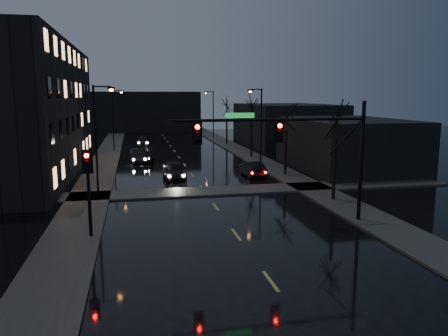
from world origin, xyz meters
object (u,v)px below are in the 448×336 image
oncoming_car_a (174,170)px  lead_car (252,169)px  oncoming_car_c (142,156)px  oncoming_car_d (143,141)px  oncoming_car_b (139,156)px

oncoming_car_a → lead_car: oncoming_car_a is taller
oncoming_car_c → oncoming_car_d: (0.41, 16.10, -0.02)m
oncoming_car_b → oncoming_car_d: oncoming_car_b is taller
oncoming_car_a → oncoming_car_c: size_ratio=0.93×
oncoming_car_b → lead_car: (10.00, -10.53, -0.06)m
oncoming_car_a → oncoming_car_d: oncoming_car_a is taller
oncoming_car_d → lead_car: lead_car is taller
oncoming_car_a → lead_car: (7.09, -0.21, -0.07)m
oncoming_car_a → oncoming_car_c: 11.03m
lead_car → oncoming_car_d: bearing=-73.0°
oncoming_car_c → lead_car: 14.60m
oncoming_car_c → oncoming_car_b: bearing=-133.0°
oncoming_car_b → oncoming_car_c: (0.33, 0.40, -0.08)m
oncoming_car_b → oncoming_car_c: 0.53m
oncoming_car_a → oncoming_car_d: bearing=94.0°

